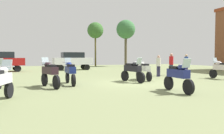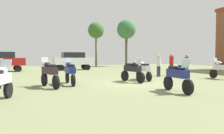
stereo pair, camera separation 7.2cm
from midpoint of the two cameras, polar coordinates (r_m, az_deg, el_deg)
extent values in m
cube|color=#7A8457|center=(13.20, 5.00, -4.10)|extent=(44.00, 52.00, 0.02)
cylinder|color=black|center=(13.40, -11.15, -2.61)|extent=(0.14, 0.64, 0.64)
cylinder|color=black|center=(11.81, -9.68, -3.32)|extent=(0.14, 0.64, 0.64)
cube|color=navy|center=(12.56, -10.48, -0.67)|extent=(0.39, 1.39, 0.36)
ellipsoid|color=navy|center=(12.86, -10.77, 0.65)|extent=(0.33, 0.49, 0.24)
cube|color=black|center=(12.31, -10.27, 0.38)|extent=(0.31, 0.57, 0.12)
cube|color=silver|center=(13.19, -11.07, 1.48)|extent=(0.36, 0.16, 0.39)
cylinder|color=#B7B7BC|center=(13.09, -10.98, 1.21)|extent=(0.62, 0.05, 0.04)
cylinder|color=black|center=(13.10, 7.43, -2.70)|extent=(0.29, 0.66, 0.65)
cylinder|color=black|center=(14.19, 3.41, -2.26)|extent=(0.29, 0.66, 0.65)
cube|color=black|center=(13.60, 5.35, -0.36)|extent=(0.67, 1.29, 0.36)
ellipsoid|color=black|center=(13.38, 6.14, 0.79)|extent=(0.43, 0.55, 0.24)
cube|color=black|center=(13.76, 4.76, 0.68)|extent=(0.44, 0.62, 0.12)
cube|color=silver|center=(13.15, 7.04, 1.53)|extent=(0.39, 0.24, 0.39)
cylinder|color=#B7B7BC|center=(13.22, 6.76, 1.28)|extent=(0.61, 0.20, 0.04)
cylinder|color=black|center=(17.58, 24.48, -1.57)|extent=(0.15, 0.63, 0.63)
cube|color=silver|center=(17.06, 26.34, -0.07)|extent=(0.41, 1.28, 0.36)
ellipsoid|color=silver|center=(17.24, 25.65, 0.90)|extent=(0.34, 0.49, 0.24)
cube|color=silver|center=(17.45, 24.88, 1.53)|extent=(0.37, 0.17, 0.39)
cylinder|color=#B7B7BC|center=(17.38, 25.11, 1.32)|extent=(0.62, 0.06, 0.04)
cylinder|color=black|center=(9.61, 18.92, -4.83)|extent=(0.15, 0.65, 0.64)
cylinder|color=black|center=(10.80, 14.26, -3.94)|extent=(0.15, 0.65, 0.64)
cube|color=navy|center=(10.14, 16.49, -1.56)|extent=(0.41, 1.25, 0.36)
ellipsoid|color=navy|center=(9.90, 17.43, -0.05)|extent=(0.34, 0.49, 0.24)
cube|color=black|center=(10.31, 15.83, -0.14)|extent=(0.32, 0.57, 0.12)
cube|color=silver|center=(9.64, 18.51, 0.93)|extent=(0.37, 0.17, 0.39)
cylinder|color=#B7B7BC|center=(9.72, 18.18, 0.60)|extent=(0.62, 0.06, 0.04)
cylinder|color=black|center=(13.50, -25.51, -2.81)|extent=(0.16, 0.64, 0.63)
cube|color=silver|center=(12.74, -26.07, -0.90)|extent=(0.45, 1.27, 0.36)
ellipsoid|color=silver|center=(12.46, -26.31, 0.31)|extent=(0.35, 0.50, 0.24)
cube|color=black|center=(12.95, -25.93, 0.22)|extent=(0.34, 0.58, 0.12)
cylinder|color=#B7B7BC|center=(12.24, -26.50, 0.83)|extent=(0.62, 0.08, 0.04)
cylinder|color=black|center=(9.26, -24.65, -5.30)|extent=(0.30, 0.62, 0.61)
ellipsoid|color=silver|center=(8.75, -25.91, -0.74)|extent=(0.45, 0.55, 0.24)
cube|color=silver|center=(9.04, -25.12, 0.53)|extent=(0.39, 0.25, 0.39)
cylinder|color=#B7B7BC|center=(8.96, -25.35, 0.12)|extent=(0.60, 0.22, 0.04)
cylinder|color=black|center=(12.38, -16.67, -3.04)|extent=(0.30, 0.68, 0.68)
cylinder|color=black|center=(10.95, -13.90, -3.75)|extent=(0.30, 0.68, 0.68)
cube|color=#2D1C23|center=(11.62, -15.40, -0.83)|extent=(0.71, 1.36, 0.36)
ellipsoid|color=#2D1C23|center=(11.88, -15.94, 0.59)|extent=(0.44, 0.55, 0.24)
cube|color=black|center=(11.39, -15.00, 0.31)|extent=(0.44, 0.62, 0.12)
cube|color=silver|center=(12.19, -16.50, 1.48)|extent=(0.39, 0.25, 0.39)
cylinder|color=#B7B7BC|center=(12.09, -16.33, 1.19)|extent=(0.61, 0.21, 0.04)
cylinder|color=black|center=(15.44, 6.91, -1.95)|extent=(0.15, 0.61, 0.60)
cylinder|color=black|center=(14.08, 9.50, -2.42)|extent=(0.15, 0.61, 0.60)
cube|color=silver|center=(14.72, 8.16, -0.31)|extent=(0.42, 1.31, 0.36)
ellipsoid|color=silver|center=(14.97, 7.68, 0.82)|extent=(0.34, 0.49, 0.24)
cube|color=black|center=(14.51, 8.56, 0.60)|extent=(0.33, 0.57, 0.12)
cube|color=silver|center=(15.26, 7.16, 1.54)|extent=(0.37, 0.17, 0.39)
cylinder|color=#B7B7BC|center=(15.17, 7.31, 1.30)|extent=(0.62, 0.07, 0.04)
cylinder|color=black|center=(24.24, -22.64, -0.39)|extent=(0.67, 0.32, 0.64)
cylinder|color=black|center=(25.67, -23.03, -0.23)|extent=(0.67, 0.32, 0.64)
cube|color=maroon|center=(24.80, -26.23, 1.21)|extent=(4.53, 2.45, 0.75)
cube|color=black|center=(24.79, -26.26, 2.78)|extent=(2.58, 1.94, 0.61)
cylinder|color=black|center=(24.72, -12.68, -0.18)|extent=(0.65, 0.25, 0.64)
cylinder|color=black|center=(26.14, -13.24, -0.03)|extent=(0.65, 0.25, 0.64)
cylinder|color=black|center=(25.41, -6.18, -0.05)|extent=(0.65, 0.25, 0.64)
cylinder|color=black|center=(26.79, -7.07, 0.09)|extent=(0.65, 0.25, 0.64)
cube|color=silver|center=(25.70, -9.78, 1.50)|extent=(4.37, 1.98, 0.75)
cube|color=black|center=(25.69, -9.79, 3.02)|extent=(2.43, 1.68, 0.61)
cylinder|color=#302444|center=(20.89, 18.72, -0.51)|extent=(0.14, 0.14, 0.84)
cylinder|color=#302444|center=(20.92, 18.26, -0.50)|extent=(0.14, 0.14, 0.84)
cylinder|color=#244195|center=(20.88, 18.52, 1.56)|extent=(0.48, 0.48, 0.67)
sphere|color=tan|center=(20.87, 18.54, 2.79)|extent=(0.23, 0.23, 0.23)
cylinder|color=#302E4E|center=(17.49, 11.65, -1.12)|extent=(0.14, 0.14, 0.80)
cylinder|color=#302E4E|center=(17.59, 12.09, -1.10)|extent=(0.14, 0.14, 0.80)
cylinder|color=silver|center=(17.50, 11.89, 1.22)|extent=(0.37, 0.37, 0.63)
sphere|color=tan|center=(17.50, 11.91, 2.61)|extent=(0.22, 0.22, 0.22)
cylinder|color=navy|center=(18.82, 14.73, -0.76)|extent=(0.14, 0.14, 0.87)
cylinder|color=navy|center=(18.89, 15.18, -0.75)|extent=(0.14, 0.14, 0.87)
cylinder|color=#B4171B|center=(18.82, 14.98, 1.62)|extent=(0.38, 0.38, 0.69)
sphere|color=tan|center=(18.82, 15.00, 3.03)|extent=(0.24, 0.24, 0.24)
cylinder|color=brown|center=(34.65, -4.02, 4.29)|extent=(0.25, 0.25, 4.97)
sphere|color=#35642A|center=(34.86, -4.04, 9.29)|extent=(2.46, 2.46, 2.46)
cylinder|color=brown|center=(35.14, 3.71, 4.35)|extent=(0.39, 0.39, 5.07)
sphere|color=#386F3C|center=(35.37, 3.73, 9.54)|extent=(2.94, 2.94, 2.94)
camera|label=1|loc=(0.04, -89.87, 0.01)|focal=35.97mm
camera|label=2|loc=(0.04, 90.13, -0.01)|focal=35.97mm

